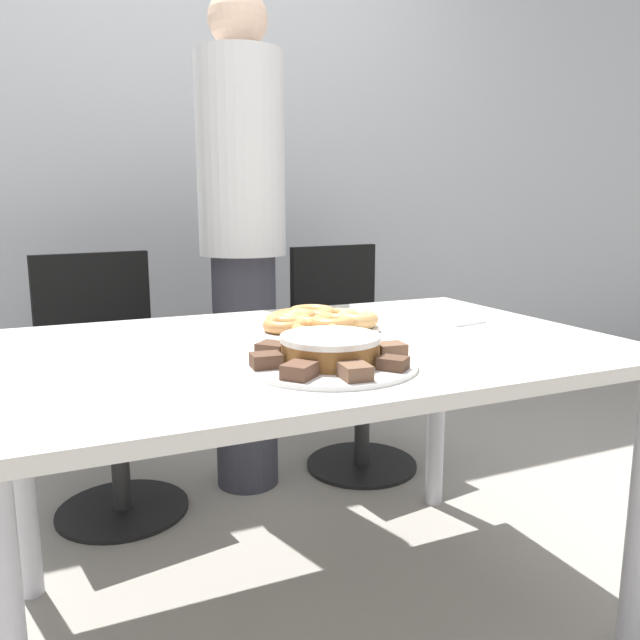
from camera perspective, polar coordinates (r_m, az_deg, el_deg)
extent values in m
plane|color=gray|center=(1.75, -0.84, -25.70)|extent=(12.00, 12.00, 0.00)
cube|color=#B2B7BC|center=(2.93, -13.55, 15.44)|extent=(8.00, 0.05, 2.60)
cube|color=silver|center=(1.45, -0.91, -2.61)|extent=(1.41, 0.93, 0.03)
cylinder|color=silver|center=(1.84, -25.59, -12.58)|extent=(0.06, 0.06, 0.69)
cylinder|color=silver|center=(2.19, 10.60, -7.98)|extent=(0.06, 0.06, 0.69)
cylinder|color=#383842|center=(2.31, -6.81, -4.77)|extent=(0.23, 0.23, 0.86)
cylinder|color=silver|center=(2.23, -7.25, 14.66)|extent=(0.30, 0.30, 0.68)
sphere|color=beige|center=(2.31, -7.53, 25.63)|extent=(0.20, 0.20, 0.20)
cylinder|color=black|center=(2.33, -17.56, -16.16)|extent=(0.44, 0.44, 0.01)
cylinder|color=#262626|center=(2.25, -17.86, -11.47)|extent=(0.06, 0.06, 0.40)
cube|color=black|center=(2.18, -18.18, -6.13)|extent=(0.51, 0.51, 0.04)
cube|color=black|center=(2.32, -19.96, 0.60)|extent=(0.39, 0.10, 0.42)
cylinder|color=black|center=(2.58, 3.82, -13.01)|extent=(0.44, 0.44, 0.01)
cylinder|color=#262626|center=(2.50, 3.88, -8.69)|extent=(0.06, 0.06, 0.40)
cube|color=black|center=(2.44, 3.94, -3.85)|extent=(0.50, 0.50, 0.04)
cube|color=black|center=(2.56, 1.28, 2.11)|extent=(0.40, 0.09, 0.42)
cylinder|color=white|center=(1.23, 0.95, -4.06)|extent=(0.34, 0.34, 0.01)
cylinder|color=white|center=(1.58, -0.74, -0.77)|extent=(0.34, 0.34, 0.01)
cylinder|color=brown|center=(1.22, 0.95, -2.88)|extent=(0.19, 0.19, 0.04)
cylinder|color=white|center=(1.22, 0.96, -1.65)|extent=(0.20, 0.20, 0.01)
cube|color=brown|center=(1.27, 6.45, -2.73)|extent=(0.06, 0.05, 0.03)
cube|color=#513828|center=(1.34, 3.31, -2.01)|extent=(0.07, 0.06, 0.03)
cube|color=brown|center=(1.35, -0.93, -2.00)|extent=(0.05, 0.06, 0.03)
cube|color=#513828|center=(1.28, -4.30, -2.65)|extent=(0.08, 0.08, 0.03)
cube|color=#513828|center=(1.19, -4.95, -3.69)|extent=(0.06, 0.05, 0.03)
cube|color=brown|center=(1.11, -1.90, -4.65)|extent=(0.08, 0.08, 0.03)
cube|color=brown|center=(1.11, 3.24, -4.73)|extent=(0.05, 0.06, 0.03)
cube|color=#513828|center=(1.18, 6.68, -3.94)|extent=(0.07, 0.07, 0.02)
torus|color=#C68447|center=(1.58, -0.74, 0.00)|extent=(0.13, 0.13, 0.03)
torus|color=#C68447|center=(1.52, -3.17, -0.47)|extent=(0.11, 0.11, 0.03)
torus|color=#D18E4C|center=(1.48, -0.48, -0.81)|extent=(0.11, 0.11, 0.03)
torus|color=#D18E4C|center=(1.52, 1.10, -0.30)|extent=(0.11, 0.11, 0.04)
torus|color=#E5AD66|center=(1.57, 3.36, 0.06)|extent=(0.11, 0.11, 0.04)
torus|color=tan|center=(1.64, 1.64, 0.35)|extent=(0.12, 0.12, 0.03)
torus|color=tan|center=(1.67, -0.79, 0.63)|extent=(0.13, 0.13, 0.03)
torus|color=#C68447|center=(1.62, -2.29, 0.28)|extent=(0.11, 0.11, 0.03)
torus|color=tan|center=(1.59, -2.85, 0.07)|extent=(0.12, 0.12, 0.03)
cube|color=white|center=(1.73, 12.59, -0.13)|extent=(0.13, 0.11, 0.01)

